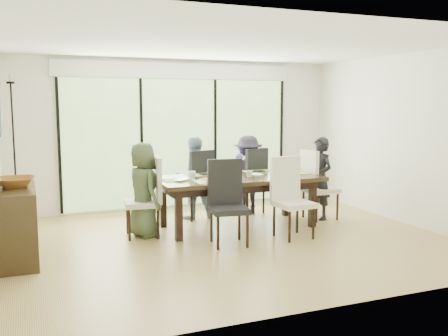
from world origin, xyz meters
name	(u,v)px	position (x,y,z in m)	size (l,w,h in m)	color
floor	(231,241)	(0.00, 0.00, -0.01)	(6.00, 5.00, 0.01)	olive
ceiling	(231,44)	(0.00, 0.00, 2.71)	(6.00, 5.00, 0.01)	white
wall_back	(179,134)	(0.00, 2.51, 1.35)	(6.00, 0.02, 2.70)	white
wall_front	(336,166)	(0.00, -2.51, 1.35)	(6.00, 0.02, 2.70)	white
wall_right	(405,139)	(3.01, 0.00, 1.35)	(0.02, 5.00, 2.70)	beige
glass_doors	(179,143)	(0.00, 2.47, 1.20)	(4.20, 0.02, 2.30)	#598C3F
blinds_header	(179,71)	(0.00, 2.46, 2.50)	(4.40, 0.06, 0.28)	white
mullion_a	(59,146)	(-2.10, 2.46, 1.20)	(0.05, 0.04, 2.30)	black
mullion_b	(142,144)	(-0.70, 2.46, 1.20)	(0.05, 0.04, 2.30)	black
mullion_c	(215,142)	(0.70, 2.46, 1.20)	(0.05, 0.04, 2.30)	black
mullion_d	(281,140)	(2.10, 2.46, 1.20)	(0.05, 0.04, 2.30)	black
deck	(167,201)	(0.00, 3.40, -0.05)	(6.00, 1.80, 0.10)	brown
rail_top	(157,167)	(0.00, 4.20, 0.55)	(6.00, 0.08, 0.06)	brown
foliage_left	(65,125)	(-1.80, 5.20, 1.44)	(3.20, 3.20, 3.20)	#14380F
foliage_mid	(156,108)	(0.40, 5.80, 1.80)	(4.00, 4.00, 4.00)	#14380F
foliage_right	(236,130)	(2.20, 5.00, 1.26)	(2.80, 2.80, 2.80)	#14380F
foliage_far	(111,115)	(-0.60, 6.50, 1.62)	(3.60, 3.60, 3.60)	#14380F
table_top	(238,179)	(0.40, 0.68, 0.76)	(2.54, 1.16, 0.06)	black
table_apron	(238,185)	(0.40, 0.68, 0.67)	(2.33, 0.95, 0.11)	black
table_leg_fl	(179,215)	(-0.68, 0.25, 0.37)	(0.10, 0.10, 0.73)	black
table_leg_fr	(312,204)	(1.48, 0.25, 0.37)	(0.10, 0.10, 0.73)	black
table_leg_bl	(163,204)	(-0.68, 1.11, 0.37)	(0.10, 0.10, 0.73)	black
table_leg_br	(286,195)	(1.48, 1.11, 0.37)	(0.10, 0.10, 0.73)	black
chair_left_end	(142,197)	(-1.10, 0.68, 0.58)	(0.49, 0.49, 1.16)	silver
chair_right_end	(321,184)	(1.90, 0.68, 0.58)	(0.49, 0.49, 1.16)	silver
chair_far_left	(193,184)	(-0.05, 1.53, 0.58)	(0.49, 0.49, 1.16)	black
chair_far_right	(247,180)	(0.95, 1.53, 0.58)	(0.49, 0.49, 1.16)	black
chair_near_left	(229,203)	(-0.10, -0.19, 0.58)	(0.49, 0.49, 1.16)	black
chair_near_right	(294,198)	(0.90, -0.19, 0.58)	(0.49, 0.49, 1.16)	white
person_left_end	(143,190)	(-1.08, 0.68, 0.68)	(0.64, 0.40, 1.37)	#404F35
person_right_end	(320,178)	(1.88, 0.68, 0.68)	(0.64, 0.40, 1.37)	black
person_far_left	(193,178)	(-0.05, 1.51, 0.68)	(0.64, 0.40, 1.37)	#7D9CB5
person_far_right	(248,175)	(0.95, 1.51, 0.68)	(0.64, 0.40, 1.37)	#281E2E
placemat_left	(179,180)	(-0.55, 0.68, 0.80)	(0.47, 0.34, 0.01)	#6CA039
placemat_right	(292,173)	(1.35, 0.68, 0.80)	(0.47, 0.34, 0.01)	#81AB3D
placemat_far_l	(202,175)	(-0.05, 1.08, 0.80)	(0.47, 0.34, 0.01)	#89C044
placemat_far_r	(259,171)	(0.95, 1.08, 0.80)	(0.47, 0.34, 0.01)	#71A239
placemat_paper	(211,181)	(-0.15, 0.38, 0.80)	(0.47, 0.34, 0.01)	white
tablet_far_l	(209,174)	(0.05, 1.03, 0.81)	(0.28, 0.19, 0.01)	black
tablet_far_r	(257,171)	(0.90, 1.03, 0.81)	(0.25, 0.18, 0.01)	black
papers	(280,175)	(1.10, 0.63, 0.80)	(0.32, 0.23, 0.00)	white
platter_base	(211,180)	(-0.15, 0.38, 0.81)	(0.28, 0.28, 0.03)	white
platter_snacks	(211,179)	(-0.15, 0.38, 0.83)	(0.21, 0.21, 0.01)	orange
vase	(239,172)	(0.45, 0.73, 0.86)	(0.08, 0.08, 0.13)	silver
hyacinth_stems	(239,164)	(0.45, 0.73, 0.98)	(0.04, 0.04, 0.17)	#337226
hyacinth_blooms	(239,157)	(0.45, 0.73, 1.09)	(0.12, 0.12, 0.12)	#564CBE
laptop	(187,180)	(-0.45, 0.58, 0.81)	(0.35, 0.22, 0.03)	silver
cup_a	(191,174)	(-0.30, 0.83, 0.84)	(0.13, 0.13, 0.10)	white
cup_b	(249,174)	(0.55, 0.58, 0.84)	(0.11, 0.11, 0.10)	white
cup_c	(281,170)	(1.20, 0.78, 0.84)	(0.13, 0.13, 0.10)	white
book	(251,175)	(0.65, 0.73, 0.80)	(0.17, 0.24, 0.02)	white
sideboard	(17,221)	(-2.76, 0.33, 0.45)	(0.45, 1.61, 0.90)	black
bowl	(15,182)	(-2.76, 0.23, 0.96)	(0.48, 0.48, 0.12)	brown
candlestick_base	(16,180)	(-2.76, 0.68, 0.92)	(0.10, 0.10, 0.04)	black
candlestick_shaft	(13,132)	(-2.76, 0.68, 1.56)	(0.02, 0.02, 1.25)	black
candlestick_pan	(11,83)	(-2.76, 0.68, 2.18)	(0.10, 0.10, 0.03)	black
candle	(10,78)	(-2.76, 0.68, 2.24)	(0.04, 0.04, 0.10)	silver
art_canvas	(0,115)	(-2.95, 1.70, 1.75)	(0.01, 0.45, 0.55)	#173F4B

